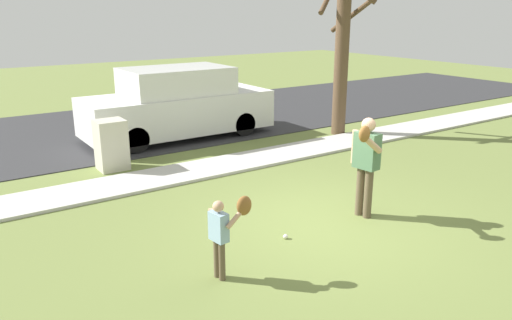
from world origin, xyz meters
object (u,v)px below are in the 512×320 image
utility_cabinet (111,145)px  street_tree_near (343,37)px  person_child (225,227)px  parked_van_white (178,105)px  person_adult (366,158)px  baseball (286,237)px

utility_cabinet → street_tree_near: 6.69m
person_child → parked_van_white: size_ratio=0.22×
street_tree_near → person_child: bearing=-143.0°
utility_cabinet → parked_van_white: (2.43, 1.77, 0.36)m
person_adult → street_tree_near: (3.72, 4.58, 1.61)m
street_tree_near → parked_van_white: size_ratio=1.00×
person_adult → baseball: (-1.59, 0.05, -1.01)m
person_child → baseball: size_ratio=15.11×
person_adult → person_child: (-2.93, -0.43, -0.33)m
person_adult → person_child: person_adult is taller
utility_cabinet → parked_van_white: parked_van_white is taller
baseball → street_tree_near: 7.45m
person_adult → utility_cabinet: size_ratio=1.55×
utility_cabinet → street_tree_near: street_tree_near is taller
street_tree_near → parked_van_white: bearing=151.3°
street_tree_near → person_adult: bearing=-129.1°
person_adult → street_tree_near: street_tree_near is taller
utility_cabinet → baseball: bearing=-78.1°
person_adult → parked_van_white: parked_van_white is taller
utility_cabinet → parked_van_white: size_ratio=0.22×
person_adult → baseball: person_adult is taller
person_child → street_tree_near: size_ratio=0.22×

